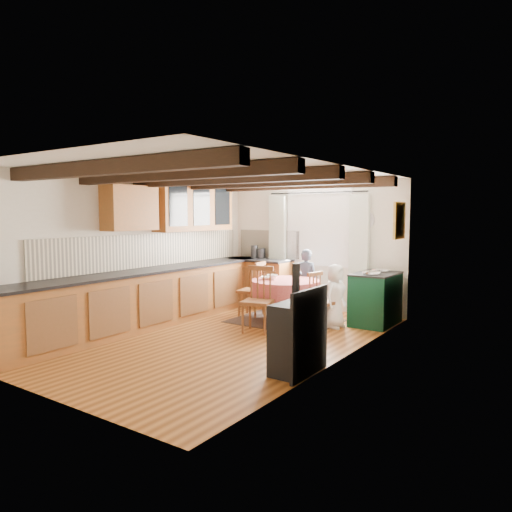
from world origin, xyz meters
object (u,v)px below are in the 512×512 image
Objects in this scene: chair_left at (251,289)px; child_right at (335,296)px; cast_iron_stove at (296,319)px; chair_near at (257,299)px; cup at (273,278)px; aga_range at (376,298)px; chair_right at (323,300)px; dining_table at (285,301)px; child_far at (306,281)px.

child_right is (1.60, 0.04, 0.02)m from chair_left.
cast_iron_stove reaches higher than child_right.
chair_near is 1.27m from child_right.
chair_near is 1.95m from cast_iron_stove.
child_right reaches higher than cup.
chair_left is at bearing -162.97° from aga_range.
child_right is (0.15, 0.13, 0.07)m from chair_right.
cup is at bearing -145.02° from dining_table.
aga_range is 1.35m from child_far.
child_right is at bearing 104.02° from cast_iron_stove.
chair_right is at bearing -4.52° from dining_table.
dining_table is 0.78m from child_far.
dining_table is 1.24× the size of aga_range.
cup is (-1.05, -0.20, 0.24)m from child_right.
chair_near is 11.26× the size of cup.
chair_left is 1.03× the size of aga_range.
child_right reaches higher than chair_left.
dining_table is 1.49m from aga_range.
cup is (-0.16, -0.86, 0.15)m from child_far.
chair_near reaches higher than dining_table.
chair_left is 0.82× the size of child_far.
cast_iron_stove is 2.61m from cup.
aga_range is at bearing 166.38° from child_far.
dining_table is at bearing 77.80° from chair_left.
dining_table is 0.89m from child_right.
cup is (-1.61, 2.05, 0.11)m from cast_iron_stove.
chair_near is at bearing 148.16° from chair_right.
chair_near is (0.01, -0.85, 0.15)m from dining_table.
chair_right is 0.21m from child_right.
cast_iron_stove is (0.71, -2.11, 0.19)m from chair_right.
cup is at bearing -152.42° from aga_range.
chair_left is 1.45m from chair_right.
chair_near is 1.07m from chair_right.
chair_right is at bearing 134.32° from child_right.
chair_near is 0.80× the size of cast_iron_stove.
cast_iron_stove reaches higher than dining_table.
cast_iron_stove reaches higher than cup.
chair_left is at bearing 134.36° from cast_iron_stove.
chair_right is (1.45, -0.09, -0.04)m from chair_left.
child_far is at bearing 52.67° from chair_right.
child_right is at bearing 82.13° from chair_left.
chair_left is 3.09m from cast_iron_stove.
cast_iron_stove is (0.11, -2.83, 0.20)m from aga_range.
child_right is at bearing -127.56° from aga_range.
cast_iron_stove is at bearing 35.04° from chair_left.
dining_table is at bearing 97.62° from child_right.
child_right is at bearing 10.57° from cup.
chair_near is at bearing 80.54° from child_far.
dining_table is 0.92× the size of cast_iron_stove.
cast_iron_stove is at bearing -163.36° from child_right.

